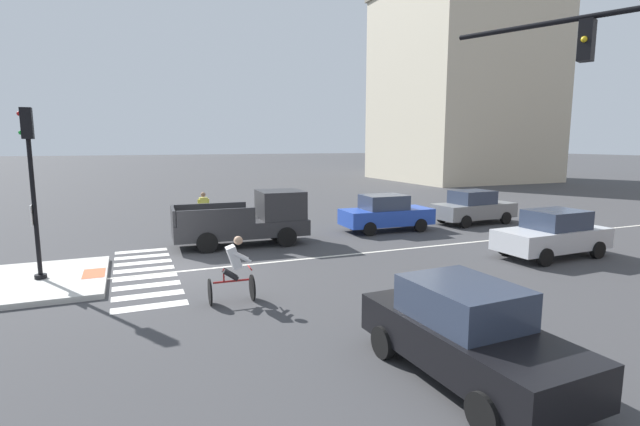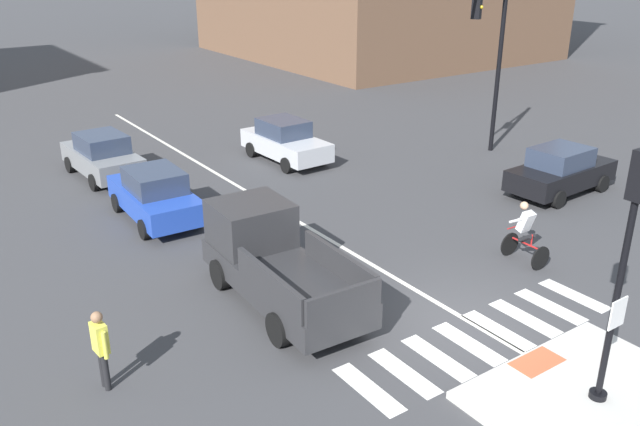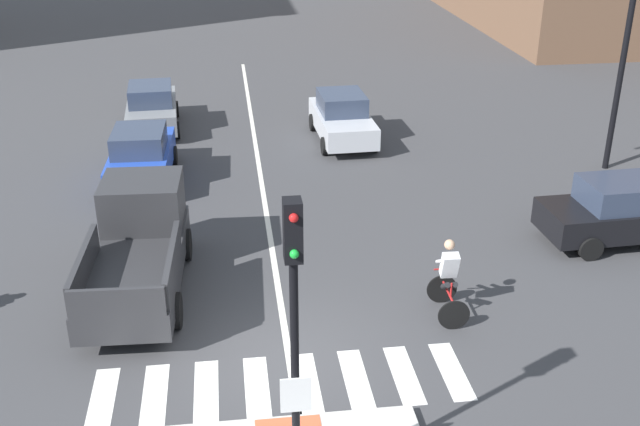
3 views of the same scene
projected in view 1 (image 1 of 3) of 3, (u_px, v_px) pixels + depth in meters
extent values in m
plane|color=#3D3D3F|center=(170.00, 271.00, 14.61)|extent=(300.00, 300.00, 0.00)
cube|color=beige|center=(41.00, 281.00, 13.28)|extent=(4.35, 3.42, 0.15)
cube|color=#DB5B38|center=(94.00, 273.00, 13.78)|extent=(1.10, 0.60, 0.01)
cylinder|color=black|center=(41.00, 276.00, 13.26)|extent=(0.32, 0.32, 0.12)
cylinder|color=black|center=(35.00, 208.00, 12.97)|extent=(0.12, 0.12, 3.79)
cube|color=white|center=(32.00, 215.00, 12.97)|extent=(0.44, 0.03, 0.56)
cube|color=black|center=(27.00, 123.00, 12.62)|extent=(0.24, 0.28, 0.84)
sphere|color=red|center=(19.00, 114.00, 12.53)|extent=(0.12, 0.12, 0.12)
sphere|color=green|center=(21.00, 133.00, 12.60)|extent=(0.12, 0.12, 0.12)
cube|color=silver|center=(141.00, 251.00, 17.26)|extent=(0.44, 1.80, 0.01)
cube|color=silver|center=(142.00, 257.00, 16.42)|extent=(0.44, 1.80, 0.01)
cube|color=silver|center=(143.00, 263.00, 15.59)|extent=(0.44, 1.80, 0.01)
cube|color=silver|center=(144.00, 269.00, 14.75)|extent=(0.44, 1.80, 0.01)
cube|color=silver|center=(145.00, 277.00, 13.91)|extent=(0.44, 1.80, 0.01)
cube|color=silver|center=(147.00, 286.00, 13.08)|extent=(0.44, 1.80, 0.01)
cube|color=silver|center=(148.00, 295.00, 12.24)|extent=(0.44, 1.80, 0.01)
cube|color=silver|center=(150.00, 307.00, 11.40)|extent=(0.44, 1.80, 0.01)
cube|color=silver|center=(439.00, 245.00, 18.19)|extent=(0.14, 28.00, 0.01)
cylinder|color=black|center=(606.00, 14.00, 9.03)|extent=(5.58, 2.56, 0.11)
cube|color=black|center=(587.00, 41.00, 9.30)|extent=(0.36, 0.38, 0.80)
sphere|color=gold|center=(584.00, 39.00, 9.18)|extent=(0.12, 0.12, 0.12)
cube|color=beige|center=(462.00, 88.00, 49.57)|extent=(14.67, 15.09, 19.33)
cube|color=#2347B7|center=(386.00, 217.00, 21.20)|extent=(1.80, 4.14, 0.70)
cube|color=#2D384C|center=(384.00, 202.00, 21.05)|extent=(1.53, 1.94, 0.64)
cylinder|color=black|center=(401.00, 220.00, 22.47)|extent=(0.19, 0.60, 0.60)
cylinder|color=black|center=(420.00, 225.00, 20.93)|extent=(0.19, 0.60, 0.60)
cylinder|color=black|center=(353.00, 223.00, 21.57)|extent=(0.19, 0.60, 0.60)
cylinder|color=black|center=(370.00, 229.00, 20.03)|extent=(0.19, 0.60, 0.60)
cube|color=silver|center=(552.00, 239.00, 16.31)|extent=(1.84, 4.16, 0.70)
cube|color=#2D384C|center=(556.00, 219.00, 16.27)|extent=(1.54, 1.95, 0.64)
cylinder|color=black|center=(545.00, 257.00, 15.09)|extent=(0.20, 0.61, 0.60)
cylinder|color=black|center=(505.00, 247.00, 16.60)|extent=(0.20, 0.61, 0.60)
cylinder|color=black|center=(598.00, 250.00, 16.13)|extent=(0.20, 0.61, 0.60)
cylinder|color=black|center=(556.00, 241.00, 17.63)|extent=(0.20, 0.61, 0.60)
cube|color=slate|center=(474.00, 210.00, 23.12)|extent=(1.91, 4.18, 0.70)
cube|color=#2D384C|center=(472.00, 197.00, 22.96)|extent=(1.58, 1.98, 0.64)
cylinder|color=black|center=(481.00, 213.00, 24.46)|extent=(0.21, 0.61, 0.60)
cylinder|color=black|center=(506.00, 218.00, 22.97)|extent=(0.21, 0.61, 0.60)
cylinder|color=black|center=(442.00, 217.00, 23.38)|extent=(0.21, 0.61, 0.60)
cylinder|color=black|center=(466.00, 222.00, 21.89)|extent=(0.21, 0.61, 0.60)
cube|color=black|center=(467.00, 342.00, 7.82)|extent=(4.17, 1.87, 0.70)
cube|color=#2D384C|center=(463.00, 301.00, 7.86)|extent=(1.96, 1.56, 0.64)
cylinder|color=black|center=(568.00, 387.00, 7.08)|extent=(0.61, 0.21, 0.60)
cylinder|color=black|center=(484.00, 413.00, 6.39)|extent=(0.61, 0.21, 0.60)
cylinder|color=black|center=(454.00, 327.00, 9.36)|extent=(0.61, 0.21, 0.60)
cylinder|color=black|center=(383.00, 342.00, 8.67)|extent=(0.61, 0.21, 0.60)
cube|color=#2D2D30|center=(241.00, 228.00, 18.21)|extent=(2.11, 5.17, 0.60)
cube|color=#2D2D30|center=(280.00, 204.00, 18.63)|extent=(1.87, 1.77, 1.10)
cube|color=#2D384C|center=(300.00, 201.00, 18.90)|extent=(1.62, 0.15, 0.60)
cube|color=#2D2D30|center=(211.00, 211.00, 18.60)|extent=(0.24, 2.81, 0.60)
cube|color=#2D2D30|center=(217.00, 217.00, 16.95)|extent=(0.24, 2.81, 0.60)
cube|color=#2D2D30|center=(173.00, 216.00, 17.27)|extent=(1.80, 0.17, 0.60)
cylinder|color=black|center=(274.00, 229.00, 19.64)|extent=(0.27, 0.77, 0.76)
cylinder|color=black|center=(286.00, 237.00, 17.94)|extent=(0.27, 0.77, 0.76)
cylinder|color=black|center=(202.00, 234.00, 18.63)|extent=(0.27, 0.77, 0.76)
cylinder|color=black|center=(207.00, 243.00, 16.93)|extent=(0.27, 0.77, 0.76)
cylinder|color=black|center=(252.00, 288.00, 11.84)|extent=(0.66, 0.07, 0.66)
cylinder|color=black|center=(210.00, 292.00, 11.48)|extent=(0.66, 0.07, 0.66)
cylinder|color=#B21E1E|center=(231.00, 281.00, 11.63)|extent=(0.09, 0.89, 0.05)
cylinder|color=#B21E1E|center=(224.00, 275.00, 11.54)|extent=(0.04, 0.04, 0.30)
cylinder|color=#B21E1E|center=(250.00, 268.00, 11.75)|extent=(0.44, 0.05, 0.04)
cylinder|color=black|center=(230.00, 273.00, 11.67)|extent=(0.14, 0.40, 0.33)
cylinder|color=black|center=(231.00, 275.00, 11.52)|extent=(0.14, 0.40, 0.33)
cube|color=silver|center=(234.00, 257.00, 11.57)|extent=(0.36, 0.40, 0.60)
sphere|color=tan|center=(238.00, 240.00, 11.55)|extent=(0.22, 0.22, 0.22)
cylinder|color=silver|center=(240.00, 255.00, 11.78)|extent=(0.10, 0.46, 0.31)
cylinder|color=silver|center=(242.00, 258.00, 11.48)|extent=(0.10, 0.46, 0.31)
cylinder|color=black|center=(206.00, 219.00, 22.09)|extent=(0.12, 0.12, 0.82)
cylinder|color=black|center=(202.00, 219.00, 22.02)|extent=(0.12, 0.12, 0.82)
cube|color=#DBD64C|center=(203.00, 204.00, 21.95)|extent=(0.25, 0.38, 0.60)
cylinder|color=#DBD64C|center=(208.00, 205.00, 22.06)|extent=(0.09, 0.09, 0.56)
cylinder|color=#DBD64C|center=(199.00, 205.00, 21.85)|extent=(0.09, 0.09, 0.56)
sphere|color=#936B4C|center=(203.00, 195.00, 21.89)|extent=(0.22, 0.22, 0.22)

